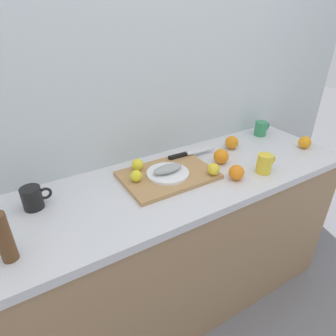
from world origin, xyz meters
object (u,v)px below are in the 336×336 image
at_px(fish_fillet, 168,169).
at_px(pepper_mill, 4,238).
at_px(lemon_0, 136,176).
at_px(coffee_mug_1, 265,163).
at_px(chef_knife, 186,154).
at_px(orange_0, 305,142).
at_px(coffee_mug_2, 261,128).
at_px(coffee_mug_0, 33,198).
at_px(cutting_board, 168,175).
at_px(white_plate, 168,173).

height_order(fish_fillet, pepper_mill, pepper_mill).
relative_size(lemon_0, coffee_mug_1, 0.49).
relative_size(chef_knife, orange_0, 3.99).
distance_m(coffee_mug_2, orange_0, 0.29).
xyz_separation_m(lemon_0, coffee_mug_0, (-0.45, 0.06, 0.00)).
bearing_deg(orange_0, coffee_mug_2, 105.05).
bearing_deg(coffee_mug_2, cutting_board, -169.92).
relative_size(white_plate, chef_knife, 0.72).
bearing_deg(lemon_0, pepper_mill, -160.62).
distance_m(orange_0, pepper_mill, 1.60).
height_order(white_plate, lemon_0, lemon_0).
bearing_deg(orange_0, chef_knife, 159.79).
distance_m(coffee_mug_0, coffee_mug_1, 1.09).
relative_size(fish_fillet, orange_0, 2.14).
xyz_separation_m(chef_knife, coffee_mug_1, (0.25, -0.33, 0.02)).
xyz_separation_m(fish_fillet, pepper_mill, (-0.72, -0.17, 0.04)).
bearing_deg(lemon_0, coffee_mug_1, -20.56).
relative_size(coffee_mug_0, pepper_mill, 0.66).
bearing_deg(white_plate, fish_fillet, -90.00).
bearing_deg(white_plate, orange_0, -7.98).
height_order(white_plate, coffee_mug_0, coffee_mug_0).
distance_m(chef_knife, coffee_mug_1, 0.42).
distance_m(white_plate, coffee_mug_2, 0.82).
distance_m(fish_fillet, chef_knife, 0.24).
relative_size(white_plate, coffee_mug_2, 1.78).
bearing_deg(coffee_mug_2, white_plate, -169.26).
bearing_deg(cutting_board, coffee_mug_0, 172.85).
distance_m(chef_knife, lemon_0, 0.37).
bearing_deg(orange_0, cutting_board, 171.22).
bearing_deg(coffee_mug_0, fish_fillet, -8.28).
distance_m(fish_fillet, coffee_mug_2, 0.82).
bearing_deg(coffee_mug_1, white_plate, 155.95).
distance_m(white_plate, coffee_mug_0, 0.61).
relative_size(cutting_board, coffee_mug_2, 3.86).
relative_size(fish_fillet, coffee_mug_2, 1.33).
xyz_separation_m(fish_fillet, coffee_mug_0, (-0.60, 0.09, -0.00)).
height_order(cutting_board, lemon_0, lemon_0).
bearing_deg(lemon_0, white_plate, -9.65).
bearing_deg(fish_fillet, cutting_board, 52.69).
xyz_separation_m(fish_fillet, coffee_mug_1, (0.45, -0.20, -0.00)).
relative_size(cutting_board, coffee_mug_1, 3.91).
bearing_deg(orange_0, coffee_mug_1, -169.59).
xyz_separation_m(lemon_0, orange_0, (1.03, -0.15, -0.01)).
height_order(white_plate, coffee_mug_1, coffee_mug_1).
bearing_deg(chef_knife, coffee_mug_0, -174.86).
bearing_deg(cutting_board, coffee_mug_2, 10.08).
bearing_deg(coffee_mug_1, lemon_0, 159.44).
relative_size(coffee_mug_2, pepper_mill, 0.63).
height_order(cutting_board, orange_0, orange_0).
distance_m(cutting_board, coffee_mug_1, 0.49).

